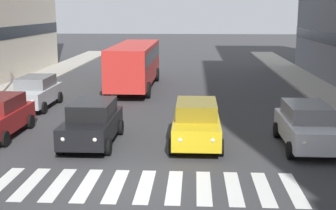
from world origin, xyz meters
The scene contains 7 objects.
ground_plane centered at (0.00, 0.00, 0.00)m, with size 180.00×180.00×0.00m, color #38383A.
crosswalk_markings centered at (0.00, 0.00, 0.00)m, with size 10.35×2.80×0.01m.
car_0 centered at (-6.33, -4.47, 0.89)m, with size 2.02×4.44×1.72m.
car_1 centered at (-2.02, -4.67, 0.89)m, with size 2.02×4.44×1.72m.
car_2 centered at (2.16, -4.51, 0.89)m, with size 2.02×4.44×1.72m.
car_row2_0 centered at (6.79, -11.24, 0.89)m, with size 2.02×4.44×1.72m.
bus_behind_traffic centered at (2.16, -18.07, 1.86)m, with size 2.78×10.50×3.00m.
Camera 1 is at (-1.93, 13.41, 5.33)m, focal length 49.70 mm.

